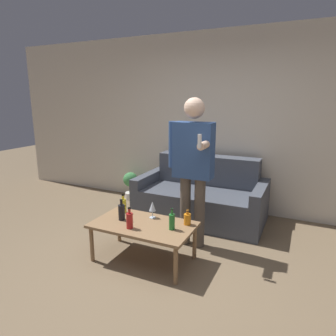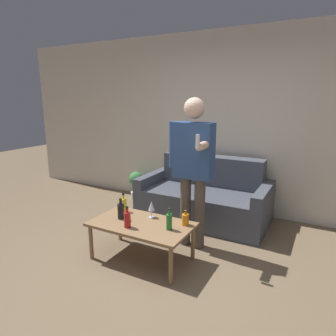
# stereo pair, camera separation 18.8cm
# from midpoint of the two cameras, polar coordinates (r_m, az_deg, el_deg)

# --- Properties ---
(ground_plane) EXTENTS (16.00, 16.00, 0.00)m
(ground_plane) POSITION_cam_midpoint_polar(r_m,az_deg,el_deg) (3.07, -4.90, -21.24)
(ground_plane) COLOR #756047
(wall_back) EXTENTS (8.00, 0.06, 2.70)m
(wall_back) POSITION_cam_midpoint_polar(r_m,az_deg,el_deg) (4.66, 9.11, 8.40)
(wall_back) COLOR beige
(wall_back) RESTS_ON ground_plane
(couch) EXTENTS (1.80, 0.94, 0.89)m
(couch) POSITION_cam_midpoint_polar(r_m,az_deg,el_deg) (4.41, 5.19, -5.53)
(couch) COLOR #474C56
(couch) RESTS_ON ground_plane
(coffee_table) EXTENTS (1.09, 0.61, 0.42)m
(coffee_table) POSITION_cam_midpoint_polar(r_m,az_deg,el_deg) (3.28, -6.42, -11.19)
(coffee_table) COLOR #8E6B47
(coffee_table) RESTS_ON ground_plane
(bottle_orange) EXTENTS (0.07, 0.07, 0.22)m
(bottle_orange) POSITION_cam_midpoint_polar(r_m,az_deg,el_deg) (3.14, -9.06, -9.79)
(bottle_orange) COLOR #B21E1E
(bottle_orange) RESTS_ON coffee_table
(bottle_green) EXTENTS (0.08, 0.08, 0.16)m
(bottle_green) POSITION_cam_midpoint_polar(r_m,az_deg,el_deg) (3.20, 2.00, -9.66)
(bottle_green) COLOR orange
(bottle_green) RESTS_ON coffee_table
(bottle_dark) EXTENTS (0.06, 0.06, 0.23)m
(bottle_dark) POSITION_cam_midpoint_polar(r_m,az_deg,el_deg) (3.08, -1.03, -10.12)
(bottle_dark) COLOR #23752D
(bottle_dark) RESTS_ON coffee_table
(bottle_yellow) EXTENTS (0.07, 0.07, 0.24)m
(bottle_yellow) POSITION_cam_midpoint_polar(r_m,az_deg,el_deg) (3.36, -10.43, -8.21)
(bottle_yellow) COLOR black
(bottle_yellow) RESTS_ON coffee_table
(bottle_red) EXTENTS (0.07, 0.07, 0.22)m
(bottle_red) POSITION_cam_midpoint_polar(r_m,az_deg,el_deg) (3.57, -10.04, -7.02)
(bottle_red) COLOR yellow
(bottle_red) RESTS_ON coffee_table
(wine_glass_near) EXTENTS (0.07, 0.07, 0.19)m
(wine_glass_near) POSITION_cam_midpoint_polar(r_m,az_deg,el_deg) (3.35, -4.61, -7.37)
(wine_glass_near) COLOR silver
(wine_glass_near) RESTS_ON coffee_table
(person_standing_front) EXTENTS (0.53, 0.45, 1.74)m
(person_standing_front) POSITION_cam_midpoint_polar(r_m,az_deg,el_deg) (3.40, 3.15, 1.17)
(person_standing_front) COLOR brown
(person_standing_front) RESTS_ON ground_plane
(potted_plant) EXTENTS (0.25, 0.25, 0.48)m
(potted_plant) POSITION_cam_midpoint_polar(r_m,az_deg,el_deg) (5.25, -8.18, -2.87)
(potted_plant) COLOR silver
(potted_plant) RESTS_ON ground_plane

